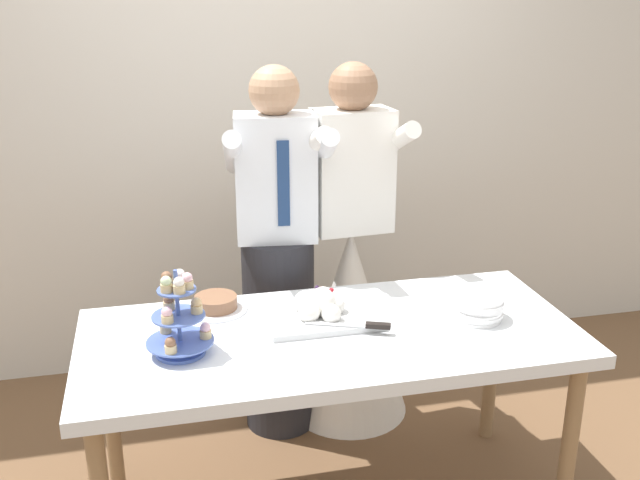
# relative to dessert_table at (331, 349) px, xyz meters

# --- Properties ---
(rear_wall) EXTENTS (5.20, 0.10, 2.90)m
(rear_wall) POSITION_rel_dessert_table_xyz_m (0.00, 1.40, 0.75)
(rear_wall) COLOR beige
(rear_wall) RESTS_ON ground_plane
(dessert_table) EXTENTS (1.80, 0.80, 0.78)m
(dessert_table) POSITION_rel_dessert_table_xyz_m (0.00, 0.00, 0.00)
(dessert_table) COLOR silver
(dessert_table) RESTS_ON ground_plane
(cupcake_stand) EXTENTS (0.23, 0.23, 0.31)m
(cupcake_stand) POSITION_rel_dessert_table_xyz_m (-0.54, -0.04, 0.20)
(cupcake_stand) COLOR #4C66B2
(cupcake_stand) RESTS_ON dessert_table
(main_cake_tray) EXTENTS (0.43, 0.35, 0.12)m
(main_cake_tray) POSITION_rel_dessert_table_xyz_m (-0.01, 0.11, 0.11)
(main_cake_tray) COLOR silver
(main_cake_tray) RESTS_ON dessert_table
(plate_stack) EXTENTS (0.19, 0.19, 0.09)m
(plate_stack) POSITION_rel_dessert_table_xyz_m (0.56, -0.02, 0.12)
(plate_stack) COLOR white
(plate_stack) RESTS_ON dessert_table
(round_cake) EXTENTS (0.24, 0.24, 0.06)m
(round_cake) POSITION_rel_dessert_table_xyz_m (-0.39, 0.27, 0.10)
(round_cake) COLOR white
(round_cake) RESTS_ON dessert_table
(person_groom) EXTENTS (0.51, 0.54, 1.66)m
(person_groom) POSITION_rel_dessert_table_xyz_m (-0.08, 0.65, 0.05)
(person_groom) COLOR #232328
(person_groom) RESTS_ON ground_plane
(person_bride) EXTENTS (0.56, 0.56, 1.66)m
(person_bride) POSITION_rel_dessert_table_xyz_m (0.26, 0.69, -0.12)
(person_bride) COLOR white
(person_bride) RESTS_ON ground_plane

